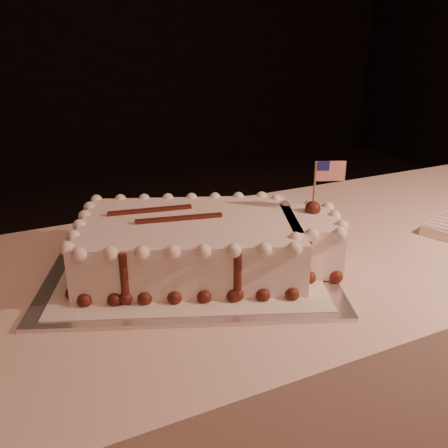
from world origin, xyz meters
name	(u,v)px	position (x,y,z in m)	size (l,w,h in m)	color
banquet_table	(333,362)	(0.00, 0.60, 0.38)	(2.40, 0.80, 0.75)	beige
cake_board	(191,268)	(-0.41, 0.61, 0.75)	(0.60, 0.45, 0.01)	silver
doily	(191,266)	(-0.41, 0.61, 0.76)	(0.53, 0.41, 0.00)	silver
sheet_cake	(205,243)	(-0.39, 0.59, 0.81)	(0.59, 0.46, 0.22)	white
side_plate	(282,203)	(-0.01, 0.88, 0.76)	(0.16, 0.16, 0.01)	white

